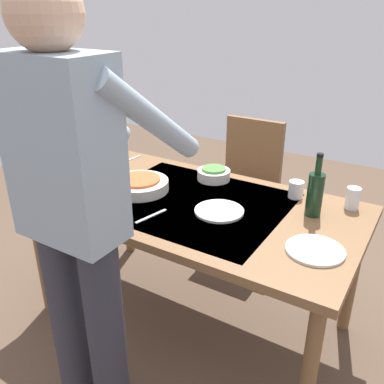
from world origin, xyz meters
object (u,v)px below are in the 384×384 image
at_px(chair_near, 246,179).
at_px(water_cup_near_right, 296,189).
at_px(dining_table, 192,214).
at_px(serving_bowl_pasta, 139,184).
at_px(person_server, 76,211).
at_px(wine_glass_left, 90,160).
at_px(wine_bottle, 315,193).
at_px(water_cup_near_left, 353,198).
at_px(side_bowl_salad, 214,174).
at_px(dinner_plate_far, 219,211).
at_px(dinner_plate_near, 315,250).

bearing_deg(chair_near, water_cup_near_right, 134.11).
xyz_separation_m(dining_table, water_cup_near_right, (-0.41, -0.31, 0.11)).
bearing_deg(chair_near, serving_bowl_pasta, 75.17).
distance_m(chair_near, water_cup_near_right, 0.74).
height_order(person_server, water_cup_near_right, person_server).
xyz_separation_m(wine_glass_left, water_cup_near_right, (-1.05, -0.35, -0.06)).
relative_size(chair_near, wine_glass_left, 6.03).
xyz_separation_m(chair_near, wine_bottle, (-0.62, 0.65, 0.30)).
bearing_deg(person_server, water_cup_near_left, -124.87).
bearing_deg(serving_bowl_pasta, side_bowl_salad, -127.62).
bearing_deg(dining_table, serving_bowl_pasta, 6.02).
xyz_separation_m(dining_table, dinner_plate_far, (-0.17, 0.03, 0.08)).
height_order(wine_bottle, dinner_plate_near, wine_bottle).
height_order(dining_table, dinner_plate_near, dinner_plate_near).
distance_m(wine_bottle, serving_bowl_pasta, 0.87).
bearing_deg(dinner_plate_near, wine_glass_left, -4.17).
relative_size(person_server, side_bowl_salad, 9.38).
bearing_deg(serving_bowl_pasta, water_cup_near_right, -154.44).
relative_size(water_cup_near_left, serving_bowl_pasta, 0.35).
relative_size(dining_table, person_server, 0.96).
bearing_deg(serving_bowl_pasta, wine_bottle, -166.58).
distance_m(person_server, wine_bottle, 1.05).
bearing_deg(wine_glass_left, side_bowl_salad, -150.27).
height_order(chair_near, serving_bowl_pasta, chair_near).
distance_m(person_server, dinner_plate_far, 0.73).
bearing_deg(water_cup_near_left, serving_bowl_pasta, 20.31).
relative_size(wine_bottle, water_cup_near_right, 3.46).
height_order(wine_glass_left, dinner_plate_far, wine_glass_left).
height_order(chair_near, person_server, person_server).
bearing_deg(water_cup_near_right, dinner_plate_near, 117.54).
height_order(chair_near, wine_bottle, wine_bottle).
xyz_separation_m(wine_glass_left, dinner_plate_near, (-1.28, 0.09, -0.10)).
xyz_separation_m(dinner_plate_near, dinner_plate_far, (0.48, -0.10, 0.00)).
bearing_deg(dinner_plate_near, chair_near, -52.74).
relative_size(chair_near, side_bowl_salad, 5.06).
height_order(serving_bowl_pasta, dinner_plate_near, serving_bowl_pasta).
distance_m(dining_table, water_cup_near_right, 0.53).
xyz_separation_m(dining_table, wine_glass_left, (0.63, 0.04, 0.18)).
bearing_deg(chair_near, water_cup_near_left, 147.32).
bearing_deg(wine_bottle, dining_table, 17.32).
distance_m(serving_bowl_pasta, side_bowl_salad, 0.42).
bearing_deg(dining_table, dinner_plate_near, 168.52).
xyz_separation_m(person_server, dinner_plate_near, (-0.68, -0.56, -0.24)).
xyz_separation_m(dining_table, serving_bowl_pasta, (0.30, 0.03, 0.10)).
height_order(water_cup_near_right, dinner_plate_far, water_cup_near_right).
bearing_deg(dinner_plate_far, chair_near, -74.02).
xyz_separation_m(chair_near, wine_glass_left, (0.56, 0.85, 0.30)).
xyz_separation_m(person_server, serving_bowl_pasta, (0.26, -0.66, -0.21)).
xyz_separation_m(chair_near, dinner_plate_near, (-0.72, 0.95, 0.20)).
bearing_deg(wine_glass_left, dining_table, -176.60).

